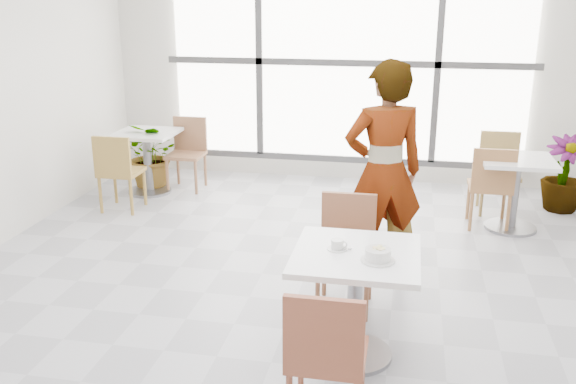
% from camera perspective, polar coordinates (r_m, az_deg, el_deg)
% --- Properties ---
extents(floor, '(7.00, 7.00, 0.00)m').
position_cam_1_polar(floor, '(4.99, 0.67, -9.95)').
color(floor, '#9E9EA5').
rests_on(floor, ground).
extents(wall_back, '(6.00, 0.00, 6.00)m').
position_cam_1_polar(wall_back, '(7.93, 5.42, 11.74)').
color(wall_back, silver).
rests_on(wall_back, ground).
extents(window, '(4.60, 0.07, 2.52)m').
position_cam_1_polar(window, '(7.87, 5.37, 11.70)').
color(window, white).
rests_on(window, ground).
extents(main_table, '(0.80, 0.80, 0.75)m').
position_cam_1_polar(main_table, '(4.09, 6.18, -8.43)').
color(main_table, white).
rests_on(main_table, ground).
extents(chair_near, '(0.42, 0.42, 0.87)m').
position_cam_1_polar(chair_near, '(3.43, 3.48, -14.36)').
color(chair_near, brown).
rests_on(chair_near, ground).
extents(chair_far, '(0.42, 0.42, 0.87)m').
position_cam_1_polar(chair_far, '(4.78, 5.38, -4.71)').
color(chair_far, brown).
rests_on(chair_far, ground).
extents(oatmeal_bowl, '(0.21, 0.21, 0.10)m').
position_cam_1_polar(oatmeal_bowl, '(3.87, 8.23, -5.69)').
color(oatmeal_bowl, silver).
rests_on(oatmeal_bowl, main_table).
extents(coffee_cup, '(0.16, 0.13, 0.07)m').
position_cam_1_polar(coffee_cup, '(4.02, 4.57, -4.87)').
color(coffee_cup, silver).
rests_on(coffee_cup, main_table).
extents(person, '(0.78, 0.64, 1.84)m').
position_cam_1_polar(person, '(5.16, 8.74, 1.78)').
color(person, black).
rests_on(person, ground).
extents(bg_table_left, '(0.70, 0.70, 0.75)m').
position_cam_1_polar(bg_table_left, '(7.67, -12.75, 3.47)').
color(bg_table_left, silver).
rests_on(bg_table_left, ground).
extents(bg_table_right, '(0.70, 0.70, 0.75)m').
position_cam_1_polar(bg_table_right, '(6.69, 20.05, 0.74)').
color(bg_table_right, white).
rests_on(bg_table_right, ground).
extents(bg_chair_left_near, '(0.42, 0.42, 0.87)m').
position_cam_1_polar(bg_chair_left_near, '(7.04, -15.33, 2.14)').
color(bg_chair_left_near, olive).
rests_on(bg_chair_left_near, ground).
extents(bg_chair_left_far, '(0.42, 0.42, 0.87)m').
position_cam_1_polar(bg_chair_left_far, '(7.78, -9.15, 3.99)').
color(bg_chair_left_far, '#906143').
rests_on(bg_chair_left_far, ground).
extents(bg_chair_right_near, '(0.42, 0.42, 0.87)m').
position_cam_1_polar(bg_chair_right_near, '(6.60, 18.10, 0.85)').
color(bg_chair_right_near, '#9A673D').
rests_on(bg_chair_right_near, ground).
extents(bg_chair_right_far, '(0.42, 0.42, 0.87)m').
position_cam_1_polar(bg_chair_right_far, '(7.23, 18.73, 2.23)').
color(bg_chair_right_far, '#9D7F46').
rests_on(bg_chair_right_far, ground).
extents(plant_left, '(0.92, 0.86, 0.84)m').
position_cam_1_polar(plant_left, '(7.86, -12.27, 3.35)').
color(plant_left, '#477B38').
rests_on(plant_left, ground).
extents(plant_right, '(0.48, 0.48, 0.84)m').
position_cam_1_polar(plant_right, '(7.50, 23.93, 1.52)').
color(plant_right, '#56803E').
rests_on(plant_right, ground).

